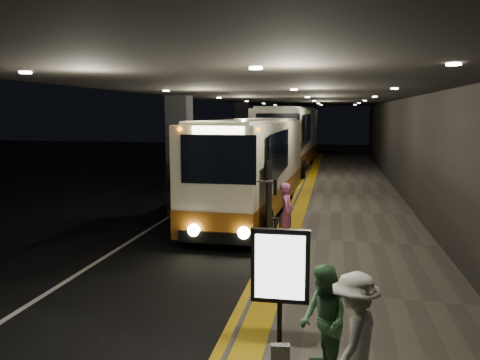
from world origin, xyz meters
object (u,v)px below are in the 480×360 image
(coach_main, at_px, (254,170))
(stanchion_post, at_px, (275,243))
(bag_polka, at_px, (280,356))
(coach_second, at_px, (289,141))
(coach_third, at_px, (298,137))
(info_sign, at_px, (280,268))
(passenger_boarding, at_px, (286,213))
(passenger_waiting_green, at_px, (323,321))
(passenger_waiting_white, at_px, (355,337))

(coach_main, relative_size, stanchion_post, 9.51)
(coach_main, distance_m, bag_polka, 11.14)
(coach_second, height_order, bag_polka, coach_second)
(coach_main, height_order, coach_third, coach_third)
(info_sign, xyz_separation_m, stanchion_post, (-0.56, 3.81, -0.69))
(bag_polka, distance_m, stanchion_post, 4.44)
(coach_main, distance_m, passenger_boarding, 4.59)
(coach_third, relative_size, passenger_waiting_green, 7.03)
(bag_polka, bearing_deg, passenger_waiting_green, -8.97)
(info_sign, bearing_deg, coach_third, 92.05)
(coach_main, height_order, info_sign, coach_main)
(coach_third, distance_m, info_sign, 34.89)
(coach_third, xyz_separation_m, passenger_boarding, (1.88, -28.76, -0.66))
(coach_main, distance_m, passenger_waiting_white, 11.87)
(passenger_waiting_green, distance_m, bag_polka, 0.87)
(passenger_waiting_green, bearing_deg, info_sign, -154.46)
(coach_third, bearing_deg, stanchion_post, -88.96)
(coach_third, xyz_separation_m, passenger_waiting_white, (3.46, -35.94, -0.68))
(info_sign, relative_size, stanchion_post, 1.61)
(coach_main, relative_size, passenger_boarding, 6.57)
(coach_third, xyz_separation_m, info_sign, (2.39, -34.81, -0.23))
(coach_second, relative_size, passenger_boarding, 7.59)
(passenger_waiting_white, bearing_deg, coach_second, -152.66)
(coach_main, xyz_separation_m, bag_polka, (2.26, -10.83, -1.34))
(passenger_waiting_green, xyz_separation_m, passenger_waiting_white, (0.40, -0.47, 0.04))
(coach_second, relative_size, coach_third, 1.16)
(coach_main, distance_m, passenger_waiting_green, 11.32)
(coach_second, bearing_deg, stanchion_post, -82.96)
(coach_main, height_order, bag_polka, coach_main)
(coach_main, distance_m, stanchion_post, 6.72)
(passenger_boarding, distance_m, passenger_waiting_white, 7.35)
(passenger_waiting_green, xyz_separation_m, stanchion_post, (-1.24, 4.46, -0.20))
(coach_second, height_order, passenger_waiting_white, coach_second)
(passenger_waiting_green, bearing_deg, coach_main, 174.11)
(coach_third, relative_size, passenger_boarding, 6.54)
(coach_third, bearing_deg, passenger_waiting_white, -86.82)
(passenger_boarding, bearing_deg, coach_main, 19.72)
(coach_main, height_order, passenger_boarding, coach_main)
(passenger_waiting_green, bearing_deg, passenger_boarding, 169.54)
(coach_third, xyz_separation_m, stanchion_post, (1.83, -31.00, -0.93))
(coach_main, xyz_separation_m, info_sign, (2.18, -10.27, -0.23))
(coach_second, xyz_separation_m, coach_third, (-0.18, 10.61, -0.27))
(coach_third, bearing_deg, coach_second, -91.37)
(coach_second, height_order, info_sign, coach_second)
(coach_second, distance_m, passenger_boarding, 18.26)
(coach_third, bearing_deg, bag_polka, -88.34)
(coach_third, height_order, stanchion_post, coach_third)
(passenger_waiting_white, height_order, info_sign, info_sign)
(coach_main, bearing_deg, coach_second, 92.33)
(coach_second, bearing_deg, bag_polka, -82.30)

